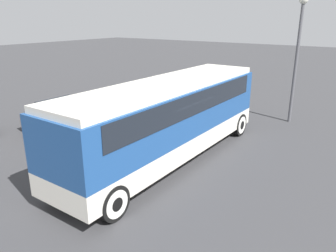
% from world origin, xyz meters
% --- Properties ---
extents(ground_plane, '(120.00, 120.00, 0.00)m').
position_xyz_m(ground_plane, '(0.00, 0.00, 0.00)').
color(ground_plane, '#38383A').
extents(tour_bus, '(10.28, 2.51, 3.13)m').
position_xyz_m(tour_bus, '(0.10, 0.00, 1.88)').
color(tour_bus, silver).
rests_on(tour_bus, ground_plane).
extents(parked_car_near, '(4.05, 1.93, 1.38)m').
position_xyz_m(parked_car_near, '(0.51, 6.79, 0.69)').
color(parked_car_near, '#7A6B5B').
rests_on(parked_car_near, ground_plane).
extents(lamp_post, '(0.44, 0.44, 6.38)m').
position_xyz_m(lamp_post, '(7.87, -2.44, 4.13)').
color(lamp_post, '#515156').
rests_on(lamp_post, ground_plane).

